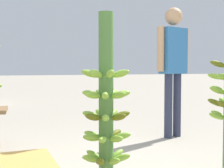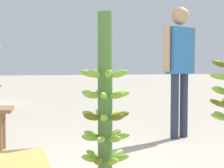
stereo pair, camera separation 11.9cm
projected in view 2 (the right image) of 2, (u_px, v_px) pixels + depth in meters
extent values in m
cylinder|color=#4C7A38|center=(105.00, 102.00, 2.34)|extent=(0.11, 0.11, 1.34)
ellipsoid|color=#84B238|center=(89.00, 74.00, 2.33)|extent=(0.15, 0.09, 0.08)
ellipsoid|color=#84B238|center=(94.00, 74.00, 2.24)|extent=(0.15, 0.12, 0.08)
ellipsoid|color=#84B238|center=(108.00, 74.00, 2.21)|extent=(0.07, 0.15, 0.08)
ellipsoid|color=#84B238|center=(119.00, 74.00, 2.28)|extent=(0.14, 0.14, 0.08)
ellipsoid|color=#84B238|center=(119.00, 73.00, 2.38)|extent=(0.15, 0.07, 0.08)
ellipsoid|color=#84B238|center=(109.00, 73.00, 2.44)|extent=(0.12, 0.15, 0.08)
ellipsoid|color=#84B238|center=(96.00, 73.00, 2.42)|extent=(0.10, 0.15, 0.08)
ellipsoid|color=#84B238|center=(113.00, 93.00, 2.44)|extent=(0.14, 0.13, 0.07)
ellipsoid|color=#84B238|center=(100.00, 93.00, 2.45)|extent=(0.06, 0.15, 0.07)
ellipsoid|color=#84B238|center=(90.00, 94.00, 2.37)|extent=(0.15, 0.12, 0.07)
ellipsoid|color=#84B238|center=(91.00, 95.00, 2.27)|extent=(0.15, 0.09, 0.07)
ellipsoid|color=#84B238|center=(104.00, 96.00, 2.22)|extent=(0.10, 0.15, 0.07)
ellipsoid|color=#84B238|center=(117.00, 95.00, 2.26)|extent=(0.11, 0.15, 0.07)
ellipsoid|color=#84B238|center=(121.00, 94.00, 2.36)|extent=(0.15, 0.07, 0.07)
ellipsoid|color=#5D6216|center=(92.00, 117.00, 2.28)|extent=(0.15, 0.09, 0.08)
ellipsoid|color=#84B238|center=(104.00, 118.00, 2.23)|extent=(0.10, 0.15, 0.08)
ellipsoid|color=#5D6216|center=(117.00, 117.00, 2.27)|extent=(0.11, 0.15, 0.08)
ellipsoid|color=#5D6216|center=(121.00, 115.00, 2.36)|extent=(0.15, 0.07, 0.08)
ellipsoid|color=#84B238|center=(113.00, 113.00, 2.45)|extent=(0.14, 0.13, 0.08)
ellipsoid|color=#84B238|center=(100.00, 113.00, 2.45)|extent=(0.06, 0.15, 0.08)
ellipsoid|color=#84B238|center=(90.00, 115.00, 2.38)|extent=(0.15, 0.12, 0.08)
ellipsoid|color=#84B238|center=(121.00, 136.00, 2.35)|extent=(0.15, 0.10, 0.08)
ellipsoid|color=#5D6216|center=(115.00, 133.00, 2.44)|extent=(0.15, 0.12, 0.08)
ellipsoid|color=#5D6216|center=(102.00, 133.00, 2.47)|extent=(0.07, 0.15, 0.08)
ellipsoid|color=#84B238|center=(92.00, 135.00, 2.41)|extent=(0.14, 0.14, 0.08)
ellipsoid|color=#84B238|center=(90.00, 137.00, 2.30)|extent=(0.15, 0.06, 0.08)
ellipsoid|color=#84B238|center=(101.00, 140.00, 2.24)|extent=(0.12, 0.15, 0.08)
ellipsoid|color=#84B238|center=(115.00, 139.00, 2.26)|extent=(0.09, 0.15, 0.08)
ellipsoid|color=#84B238|center=(120.00, 158.00, 2.34)|extent=(0.15, 0.11, 0.09)
ellipsoid|color=#84B238|center=(117.00, 154.00, 2.44)|extent=(0.15, 0.10, 0.09)
ellipsoid|color=#84B238|center=(105.00, 153.00, 2.48)|extent=(0.09, 0.15, 0.09)
ellipsoid|color=#84B238|center=(93.00, 155.00, 2.43)|extent=(0.13, 0.15, 0.09)
ellipsoid|color=#84B238|center=(90.00, 158.00, 2.33)|extent=(0.15, 0.06, 0.09)
ellipsoid|color=#5D6216|center=(99.00, 162.00, 2.25)|extent=(0.13, 0.14, 0.09)
ellipsoid|color=#84B238|center=(113.00, 161.00, 2.26)|extent=(0.07, 0.15, 0.09)
ellipsoid|color=#84B238|center=(221.00, 64.00, 2.59)|extent=(0.09, 0.15, 0.08)
ellipsoid|color=#5D6216|center=(220.00, 64.00, 2.48)|extent=(0.15, 0.07, 0.08)
ellipsoid|color=#84B238|center=(218.00, 77.00, 2.56)|extent=(0.13, 0.14, 0.07)
ellipsoid|color=#84B238|center=(223.00, 77.00, 2.45)|extent=(0.15, 0.07, 0.07)
ellipsoid|color=#84B238|center=(221.00, 90.00, 2.60)|extent=(0.08, 0.15, 0.09)
ellipsoid|color=#84B238|center=(219.00, 91.00, 2.50)|extent=(0.15, 0.08, 0.09)
ellipsoid|color=#5D6216|center=(224.00, 105.00, 2.45)|extent=(0.15, 0.08, 0.09)
ellipsoid|color=#5D6216|center=(218.00, 103.00, 2.56)|extent=(0.14, 0.13, 0.09)
ellipsoid|color=#84B238|center=(220.00, 115.00, 2.61)|extent=(0.08, 0.15, 0.08)
ellipsoid|color=#84B238|center=(219.00, 117.00, 2.51)|extent=(0.15, 0.08, 0.08)
cylinder|color=#2D334C|center=(175.00, 106.00, 4.08)|extent=(0.13, 0.13, 0.85)
cylinder|color=#2D334C|center=(184.00, 105.00, 4.17)|extent=(0.13, 0.13, 0.85)
cube|color=#3372B2|center=(180.00, 51.00, 4.09)|extent=(0.41, 0.26, 0.60)
cylinder|color=tan|center=(167.00, 49.00, 3.95)|extent=(0.11, 0.11, 0.57)
cylinder|color=tan|center=(192.00, 50.00, 4.22)|extent=(0.11, 0.11, 0.57)
sphere|color=tan|center=(180.00, 16.00, 4.06)|extent=(0.23, 0.23, 0.23)
cylinder|color=olive|center=(3.00, 129.00, 3.58)|extent=(0.06, 0.06, 0.45)
cylinder|color=olive|center=(0.00, 135.00, 3.28)|extent=(0.06, 0.06, 0.45)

